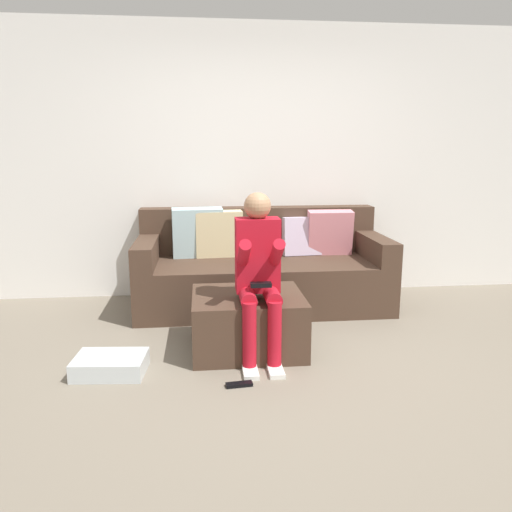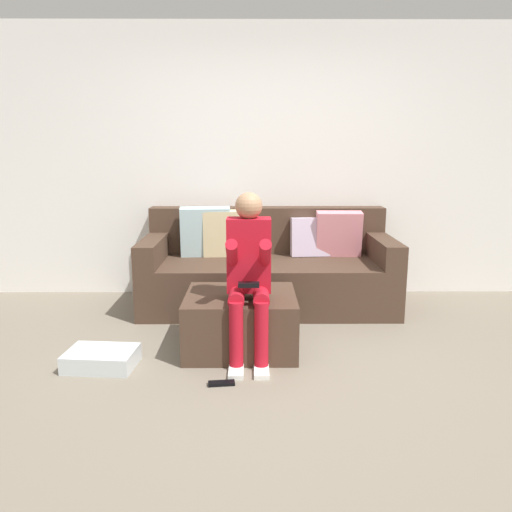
{
  "view_description": "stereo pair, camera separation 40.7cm",
  "coord_description": "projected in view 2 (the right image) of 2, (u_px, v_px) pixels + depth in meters",
  "views": [
    {
      "loc": [
        -0.52,
        -3.04,
        1.46
      ],
      "look_at": [
        -0.09,
        1.01,
        0.59
      ],
      "focal_mm": 35.67,
      "sensor_mm": 36.0,
      "label": 1
    },
    {
      "loc": [
        -0.12,
        -3.07,
        1.46
      ],
      "look_at": [
        -0.09,
        1.01,
        0.59
      ],
      "focal_mm": 35.67,
      "sensor_mm": 36.0,
      "label": 2
    }
  ],
  "objects": [
    {
      "name": "ground_plane",
      "position": [
        271.0,
        377.0,
        3.31
      ],
      "size": [
        8.2,
        8.2,
        0.0
      ],
      "primitive_type": "plane",
      "color": "slate"
    },
    {
      "name": "couch_sectional",
      "position": [
        267.0,
        269.0,
        4.79
      ],
      "size": [
        2.29,
        0.99,
        0.92
      ],
      "color": "#473326",
      "rests_on": "ground_plane"
    },
    {
      "name": "ottoman",
      "position": [
        241.0,
        322.0,
        3.75
      ],
      "size": [
        0.8,
        0.7,
        0.42
      ],
      "primitive_type": "cube",
      "color": "#473326",
      "rests_on": "ground_plane"
    },
    {
      "name": "remote_near_ottoman",
      "position": [
        221.0,
        383.0,
        3.2
      ],
      "size": [
        0.17,
        0.07,
        0.02
      ],
      "primitive_type": "cube",
      "rotation": [
        0.0,
        0.0,
        0.11
      ],
      "color": "black",
      "rests_on": "ground_plane"
    },
    {
      "name": "wall_back",
      "position": [
        264.0,
        163.0,
        5.05
      ],
      "size": [
        6.31,
        0.1,
        2.64
      ],
      "primitive_type": "cube",
      "color": "white",
      "rests_on": "ground_plane"
    },
    {
      "name": "person_seated",
      "position": [
        249.0,
        267.0,
        3.49
      ],
      "size": [
        0.31,
        0.55,
        1.17
      ],
      "color": "red",
      "rests_on": "ground_plane"
    },
    {
      "name": "storage_bin",
      "position": [
        101.0,
        359.0,
        3.45
      ],
      "size": [
        0.49,
        0.37,
        0.12
      ],
      "primitive_type": "cube",
      "rotation": [
        0.0,
        0.0,
        -0.09
      ],
      "color": "silver",
      "rests_on": "ground_plane"
    }
  ]
}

